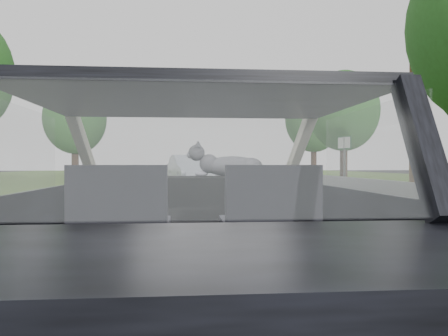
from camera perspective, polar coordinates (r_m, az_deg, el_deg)
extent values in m
cube|color=black|center=(2.67, -3.80, -7.42)|extent=(1.80, 4.00, 1.45)
cube|color=black|center=(3.28, -4.03, -3.75)|extent=(1.58, 0.45, 0.30)
cube|color=black|center=(2.39, -13.32, -4.64)|extent=(0.50, 0.72, 0.42)
cube|color=black|center=(2.41, 5.93, -4.59)|extent=(0.50, 0.72, 0.42)
torus|color=black|center=(3.00, -11.61, -2.82)|extent=(0.36, 0.36, 0.04)
ellipsoid|color=gray|center=(3.25, 1.08, 0.39)|extent=(0.61, 0.26, 0.26)
cube|color=#9F9F9F|center=(13.38, 13.99, -1.67)|extent=(0.05, 90.00, 0.32)
imported|color=#B2BAC7|center=(20.00, -4.36, -0.43)|extent=(2.59, 4.83, 1.51)
cube|color=#114920|center=(19.92, 15.47, 0.69)|extent=(0.35, 0.91, 2.30)
cylinder|color=brown|center=(17.14, 23.51, 10.86)|extent=(0.34, 0.34, 8.35)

